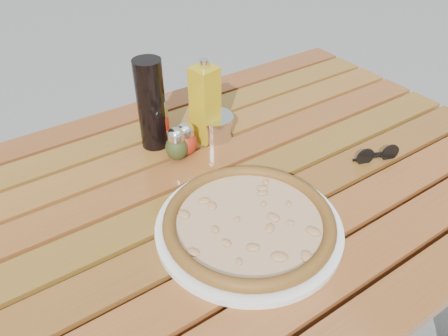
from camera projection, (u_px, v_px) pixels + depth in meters
table at (229, 209)px, 1.00m from camera, size 1.40×0.90×0.75m
plate at (249, 227)px, 0.84m from camera, size 0.47×0.47×0.01m
pizza at (249, 221)px, 0.83m from camera, size 0.43×0.43×0.03m
pepper_shaker at (186, 140)px, 1.02m from camera, size 0.05×0.05×0.08m
oregano_shaker at (177, 144)px, 1.01m from camera, size 0.07×0.07×0.08m
dark_bottle at (151, 105)px, 1.01m from camera, size 0.09×0.09×0.22m
soda_can at (155, 122)px, 1.05m from camera, size 0.09×0.09×0.12m
olive_oil_cruet at (205, 104)px, 1.04m from camera, size 0.07×0.07×0.21m
parmesan_tin at (214, 126)px, 1.09m from camera, size 0.12×0.12×0.07m
sunglasses at (377, 155)px, 1.01m from camera, size 0.11×0.05×0.04m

